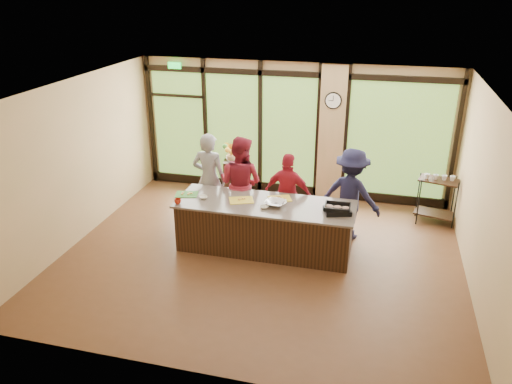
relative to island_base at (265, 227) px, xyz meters
The scene contains 25 objects.
floor 0.53m from the island_base, 90.00° to the right, with size 7.00×7.00×0.00m, color #57341E.
ceiling 2.58m from the island_base, 90.00° to the right, with size 7.00×7.00×0.00m, color white.
back_wall 2.90m from the island_base, 90.00° to the left, with size 7.00×7.00×0.00m, color tan.
left_wall 3.67m from the island_base, behind, with size 6.00×6.00×0.00m, color tan.
right_wall 3.67m from the island_base, ahead, with size 6.00×6.00×0.00m, color tan.
window_wall 2.83m from the island_base, 86.48° to the left, with size 6.90×0.12×3.00m.
island_base is the anchor object (origin of this frame).
countertop 0.46m from the island_base, ahead, with size 3.20×1.10×0.04m, color slate.
wall_clock 3.25m from the island_base, 71.68° to the left, with size 0.36×0.04×0.36m.
cook_left 1.62m from the island_base, 149.22° to the left, with size 0.69×0.45×1.89m, color gray.
cook_midleft 1.12m from the island_base, 132.11° to the left, with size 0.92×0.72×1.89m, color maroon.
cook_midright 0.85m from the island_base, 68.06° to the left, with size 0.96×0.40×1.64m, color maroon.
cook_right 1.74m from the island_base, 30.16° to the left, with size 1.15×0.66×1.78m, color #161631.
roasting_pan 1.39m from the island_base, ahead, with size 0.44×0.34×0.08m, color black.
mixing_bowl 0.57m from the island_base, 17.41° to the right, with size 0.36×0.36×0.09m, color silver.
cutting_board_left 1.58m from the island_base, behind, with size 0.41×0.30×0.01m, color #357E2E.
cutting_board_center 0.66m from the island_base, behind, with size 0.43×0.32×0.01m, color gold.
cutting_board_right 0.59m from the island_base, 48.93° to the left, with size 0.40×0.30×0.01m, color gold.
prep_bowl_near 1.25m from the island_base, behind, with size 0.16×0.16×0.05m, color white.
prep_bowl_mid 0.55m from the island_base, 82.08° to the right, with size 0.14×0.14×0.04m, color white.
prep_bowl_far 0.54m from the island_base, 24.19° to the left, with size 0.12×0.12×0.03m, color white.
red_ramekin 1.64m from the island_base, 164.81° to the right, with size 0.12×0.12×0.09m, color #A82210.
flower_stand 2.81m from the island_base, 119.12° to the left, with size 0.37×0.37×0.75m, color black.
flower_vase 2.84m from the island_base, 119.12° to the left, with size 0.28×0.28×0.29m, color #90764F.
bar_cart 3.65m from the island_base, 31.82° to the left, with size 0.84×0.61×1.04m.
Camera 1 is at (1.85, -7.58, 4.60)m, focal length 35.00 mm.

